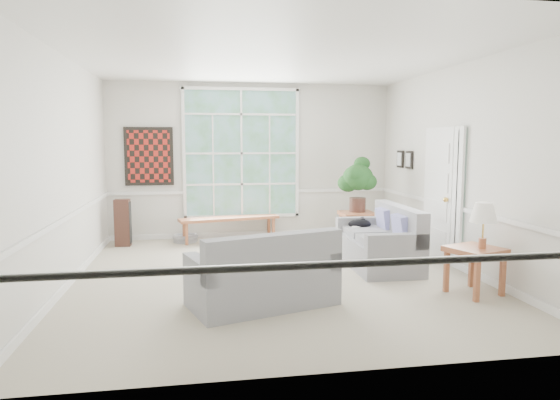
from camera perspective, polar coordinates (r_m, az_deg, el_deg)
The scene contains 24 objects.
floor at distance 7.09m, azimuth -0.54°, elevation -8.70°, with size 5.50×6.00×0.01m, color #A89F8A.
ceiling at distance 6.93m, azimuth -0.57°, elevation 16.02°, with size 5.50×6.00×0.02m, color white.
wall_back at distance 9.82m, azimuth -3.27°, elevation 4.48°, with size 5.50×0.02×3.00m, color silver.
wall_front at distance 3.92m, azimuth 6.24°, elevation 1.12°, with size 5.50×0.02×3.00m, color silver.
wall_left at distance 6.97m, azimuth -23.52°, elevation 3.04°, with size 0.02×6.00×3.00m, color silver.
wall_right at distance 7.76m, azimuth 19.98°, elevation 3.51°, with size 0.02×6.00×3.00m, color silver.
window_back at distance 9.75m, azimuth -4.42°, elevation 5.34°, with size 2.30×0.08×2.40m, color white.
entry_door at distance 8.30m, azimuth 17.59°, elevation 0.66°, with size 0.08×0.90×2.10m, color white.
door_sidelight at distance 7.74m, azimuth 19.73°, elevation 0.91°, with size 0.08×0.26×1.90m, color white.
wall_art at distance 9.75m, azimuth -14.75°, elevation 4.85°, with size 0.90×0.06×1.10m, color #5D1711.
wall_frame_near at distance 9.31m, azimuth 14.48°, elevation 4.47°, with size 0.04×0.26×0.32m, color black.
wall_frame_far at distance 9.67m, azimuth 13.52°, elevation 4.57°, with size 0.04×0.26×0.32m, color black.
loveseat_right at distance 7.68m, azimuth 11.11°, elevation -4.09°, with size 0.87×1.69×0.91m, color gray.
loveseat_front at distance 5.78m, azimuth -2.04°, elevation -7.70°, with size 1.63×0.84×0.88m, color gray.
coffee_table at distance 7.11m, azimuth -1.32°, elevation -7.15°, with size 0.95×0.52×0.35m, color #A45B39.
pewter_bowl at distance 7.10m, azimuth -1.45°, elevation -5.35°, with size 0.35×0.35×0.09m, color #9B9BA0.
window_bench at distance 9.57m, azimuth -5.78°, elevation -3.30°, with size 1.91×0.37×0.44m, color #A45B39.
end_table at distance 9.25m, azimuth 8.78°, elevation -3.21°, with size 0.60×0.60×0.60m, color #A45B39.
houseplant at distance 9.21m, azimuth 8.89°, elevation 1.84°, with size 0.60×0.60×1.03m, color #1C4A1C, non-canonical shape.
side_table at distance 6.66m, azimuth 21.31°, elevation -7.53°, with size 0.57×0.57×0.59m, color #A45B39.
table_lamp at distance 6.52m, azimuth 22.21°, elevation -2.73°, with size 0.33×0.33×0.56m, color white, non-canonical shape.
pet_bed at distance 9.58m, azimuth -10.76°, elevation -4.30°, with size 0.47×0.47×0.14m, color gray.
floor_speaker at distance 9.42m, azimuth -17.54°, elevation -2.49°, with size 0.26×0.21×0.85m, color #3E221A.
cat at distance 8.19m, azimuth 9.09°, elevation -2.68°, with size 0.38×0.27×0.18m, color black.
Camera 1 is at (-1.06, -6.75, 1.88)m, focal length 32.00 mm.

